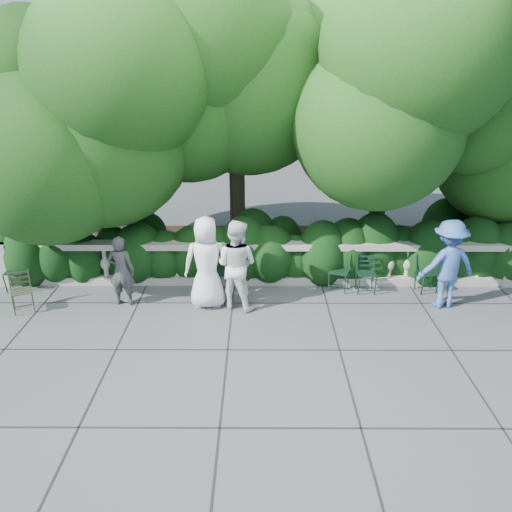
{
  "coord_description": "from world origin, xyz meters",
  "views": [
    {
      "loc": [
        0.04,
        -8.6,
        4.92
      ],
      "look_at": [
        0.0,
        1.0,
        1.0
      ],
      "focal_mm": 35.0,
      "sensor_mm": 36.0,
      "label": 1
    }
  ],
  "objects_px": {
    "chair_f": "(428,294)",
    "person_woman_grey": "(121,271)",
    "chair_weathered": "(26,314)",
    "chair_d": "(366,295)",
    "chair_a": "(16,293)",
    "person_casual_man": "(236,265)",
    "person_businessman": "(207,263)",
    "person_older_blue": "(447,264)",
    "chair_e": "(336,293)",
    "chair_b": "(220,295)"
  },
  "relations": [
    {
      "from": "chair_d",
      "to": "person_businessman",
      "type": "xyz_separation_m",
      "value": [
        -3.41,
        -0.49,
        0.97
      ]
    },
    {
      "from": "chair_e",
      "to": "person_casual_man",
      "type": "relative_size",
      "value": 0.45
    },
    {
      "from": "chair_d",
      "to": "chair_e",
      "type": "relative_size",
      "value": 1.0
    },
    {
      "from": "person_woman_grey",
      "to": "person_older_blue",
      "type": "bearing_deg",
      "value": -175.63
    },
    {
      "from": "chair_b",
      "to": "chair_weathered",
      "type": "bearing_deg",
      "value": -151.5
    },
    {
      "from": "person_woman_grey",
      "to": "person_casual_man",
      "type": "height_order",
      "value": "person_casual_man"
    },
    {
      "from": "chair_b",
      "to": "chair_d",
      "type": "bearing_deg",
      "value": 16.43
    },
    {
      "from": "chair_d",
      "to": "chair_f",
      "type": "distance_m",
      "value": 1.38
    },
    {
      "from": "chair_f",
      "to": "person_woman_grey",
      "type": "xyz_separation_m",
      "value": [
        -6.56,
        -0.48,
        0.76
      ]
    },
    {
      "from": "chair_d",
      "to": "person_businessman",
      "type": "distance_m",
      "value": 3.58
    },
    {
      "from": "chair_weathered",
      "to": "person_casual_man",
      "type": "xyz_separation_m",
      "value": [
        4.28,
        0.38,
        0.94
      ]
    },
    {
      "from": "chair_weathered",
      "to": "chair_d",
      "type": "bearing_deg",
      "value": -19.24
    },
    {
      "from": "person_casual_man",
      "to": "person_older_blue",
      "type": "distance_m",
      "value": 4.29
    },
    {
      "from": "chair_weathered",
      "to": "person_businessman",
      "type": "relative_size",
      "value": 0.43
    },
    {
      "from": "chair_weathered",
      "to": "person_businessman",
      "type": "height_order",
      "value": "person_businessman"
    },
    {
      "from": "chair_d",
      "to": "chair_weathered",
      "type": "height_order",
      "value": "same"
    },
    {
      "from": "chair_d",
      "to": "person_older_blue",
      "type": "xyz_separation_m",
      "value": [
        1.48,
        -0.48,
        0.94
      ]
    },
    {
      "from": "chair_a",
      "to": "chair_b",
      "type": "bearing_deg",
      "value": -5.01
    },
    {
      "from": "chair_b",
      "to": "person_casual_man",
      "type": "relative_size",
      "value": 0.45
    },
    {
      "from": "chair_a",
      "to": "person_woman_grey",
      "type": "relative_size",
      "value": 0.56
    },
    {
      "from": "chair_a",
      "to": "person_woman_grey",
      "type": "xyz_separation_m",
      "value": [
        2.54,
        -0.5,
        0.76
      ]
    },
    {
      "from": "chair_weathered",
      "to": "chair_b",
      "type": "bearing_deg",
      "value": -13.87
    },
    {
      "from": "chair_weathered",
      "to": "person_businessman",
      "type": "bearing_deg",
      "value": -20.09
    },
    {
      "from": "chair_f",
      "to": "person_woman_grey",
      "type": "distance_m",
      "value": 6.62
    },
    {
      "from": "chair_e",
      "to": "person_businessman",
      "type": "distance_m",
      "value": 3.0
    },
    {
      "from": "person_woman_grey",
      "to": "chair_e",
      "type": "bearing_deg",
      "value": -168.45
    },
    {
      "from": "chair_e",
      "to": "person_woman_grey",
      "type": "bearing_deg",
      "value": -152.11
    },
    {
      "from": "chair_weathered",
      "to": "person_woman_grey",
      "type": "xyz_separation_m",
      "value": [
        1.92,
        0.46,
        0.76
      ]
    },
    {
      "from": "chair_f",
      "to": "chair_e",
      "type": "bearing_deg",
      "value": 167.17
    },
    {
      "from": "chair_d",
      "to": "person_businessman",
      "type": "bearing_deg",
      "value": -171.57
    },
    {
      "from": "chair_b",
      "to": "person_casual_man",
      "type": "xyz_separation_m",
      "value": [
        0.39,
        -0.49,
        0.94
      ]
    },
    {
      "from": "person_older_blue",
      "to": "person_businessman",
      "type": "bearing_deg",
      "value": -10.65
    },
    {
      "from": "chair_a",
      "to": "chair_e",
      "type": "bearing_deg",
      "value": -3.51
    },
    {
      "from": "chair_b",
      "to": "person_casual_man",
      "type": "bearing_deg",
      "value": -35.6
    },
    {
      "from": "person_casual_man",
      "to": "person_woman_grey",
      "type": "bearing_deg",
      "value": 21.65
    },
    {
      "from": "chair_f",
      "to": "chair_weathered",
      "type": "distance_m",
      "value": 8.53
    },
    {
      "from": "chair_b",
      "to": "chair_f",
      "type": "bearing_deg",
      "value": 16.83
    },
    {
      "from": "chair_b",
      "to": "person_businessman",
      "type": "height_order",
      "value": "person_businessman"
    },
    {
      "from": "chair_a",
      "to": "chair_e",
      "type": "relative_size",
      "value": 1.0
    },
    {
      "from": "chair_f",
      "to": "person_casual_man",
      "type": "relative_size",
      "value": 0.45
    },
    {
      "from": "chair_b",
      "to": "person_older_blue",
      "type": "distance_m",
      "value": 4.8
    },
    {
      "from": "chair_weathered",
      "to": "person_woman_grey",
      "type": "distance_m",
      "value": 2.11
    },
    {
      "from": "person_casual_man",
      "to": "person_businessman",
      "type": "bearing_deg",
      "value": 20.82
    },
    {
      "from": "chair_b",
      "to": "person_businessman",
      "type": "xyz_separation_m",
      "value": [
        -0.21,
        -0.46,
        0.97
      ]
    },
    {
      "from": "person_businessman",
      "to": "person_woman_grey",
      "type": "relative_size",
      "value": 1.28
    },
    {
      "from": "chair_f",
      "to": "chair_weathered",
      "type": "xyz_separation_m",
      "value": [
        -8.48,
        -0.94,
        0.0
      ]
    },
    {
      "from": "chair_f",
      "to": "person_casual_man",
      "type": "xyz_separation_m",
      "value": [
        -4.2,
        -0.56,
        0.94
      ]
    },
    {
      "from": "chair_weathered",
      "to": "person_casual_man",
      "type": "height_order",
      "value": "person_casual_man"
    },
    {
      "from": "person_casual_man",
      "to": "person_older_blue",
      "type": "relative_size",
      "value": 1.0
    },
    {
      "from": "chair_d",
      "to": "chair_e",
      "type": "xyz_separation_m",
      "value": [
        -0.63,
        0.11,
        0.0
      ]
    }
  ]
}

